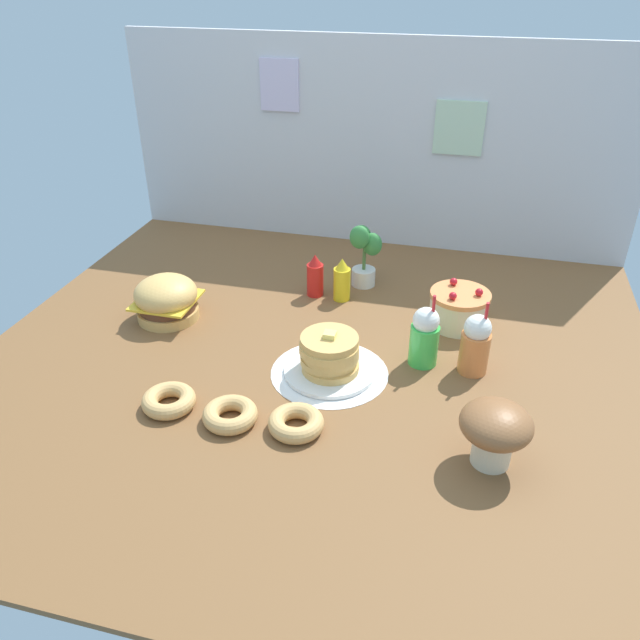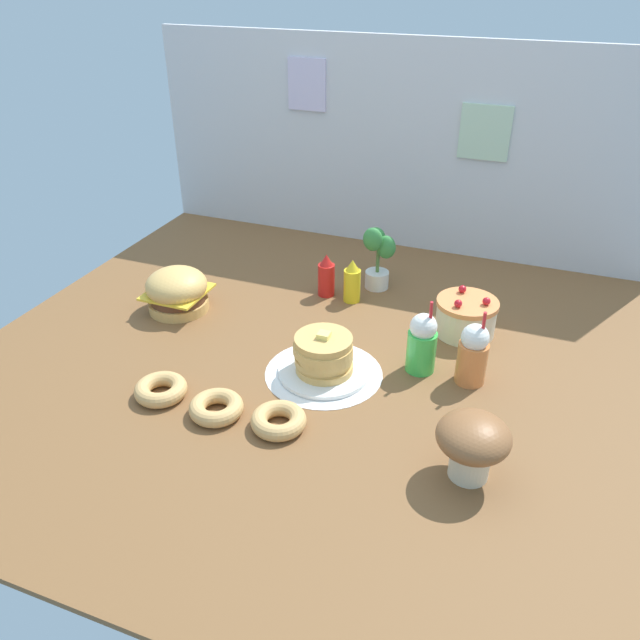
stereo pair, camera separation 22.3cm
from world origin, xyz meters
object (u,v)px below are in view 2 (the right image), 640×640
Objects in this scene: layer_cake at (466,317)px; donut_pink_glaze at (161,389)px; pancake_stack at (324,357)px; donut_chocolate at (216,407)px; mustard_bottle at (352,282)px; orange_float_cup at (473,354)px; donut_vanilla at (279,420)px; potted_plant at (378,255)px; cream_soda_cup at (422,343)px; ketchup_bottle at (326,276)px; mushroom_stool at (473,442)px; burger at (177,291)px.

layer_cake is 1.34× the size of donut_pink_glaze.
pancake_stack is 0.40m from donut_chocolate.
mustard_bottle is 0.67× the size of orange_float_cup.
pancake_stack reaches higher than donut_chocolate.
donut_vanilla is 0.99m from potted_plant.
layer_cake is at bearing 60.14° from donut_vanilla.
orange_float_cup reaches higher than mustard_bottle.
orange_float_cup reaches higher than donut_pink_glaze.
pancake_stack is 0.49m from orange_float_cup.
potted_plant reaches higher than cream_soda_cup.
pancake_stack is 1.70× the size of mustard_bottle.
donut_chocolate is at bearing -126.09° from pancake_stack.
cream_soda_cup is 0.56m from donut_vanilla.
layer_cake is at bearing -29.71° from potted_plant.
ketchup_bottle is 1.08× the size of donut_pink_glaze.
layer_cake is at bearing 47.63° from pancake_stack.
mushroom_stool is at bearing -48.92° from ketchup_bottle.
pancake_stack is 0.33m from cream_soda_cup.
donut_pink_glaze is at bearing -138.75° from layer_cake.
mushroom_stool is (0.07, -0.44, 0.01)m from orange_float_cup.
potted_plant is at bearing 91.34° from pancake_stack.
mushroom_stool reaches higher than donut_chocolate.
cream_soda_cup reaches higher than donut_pink_glaze.
layer_cake is at bearing 103.04° from orange_float_cup.
pancake_stack reaches higher than donut_pink_glaze.
pancake_stack is at bearing -16.59° from burger.
mustard_bottle is at bearing 144.67° from orange_float_cup.
burger is 0.83m from potted_plant.
burger is 0.70m from mustard_bottle.
ketchup_bottle is at bearing 170.63° from layer_cake.
potted_plant is at bearing 67.30° from mustard_bottle.
donut_pink_glaze is 0.99m from mushroom_stool.
ketchup_bottle is 0.67× the size of orange_float_cup.
potted_plant is at bearing 66.26° from donut_pink_glaze.
layer_cake is 0.86m from donut_vanilla.
ketchup_bottle is at bearing 32.77° from burger.
orange_float_cup reaches higher than donut_vanilla.
burger reaches higher than donut_chocolate.
donut_pink_glaze is at bearing -106.86° from ketchup_bottle.
cream_soda_cup is at bearing 31.00° from donut_pink_glaze.
ketchup_bottle is (0.51, 0.33, 0.00)m from burger.
potted_plant is at bearing 89.24° from donut_vanilla.
cream_soda_cup is 1.61× the size of donut_vanilla.
donut_vanilla is at bearing -0.54° from donut_pink_glaze.
pancake_stack is (0.70, -0.21, -0.02)m from burger.
mushroom_stool is at bearing -60.43° from potted_plant.
donut_pink_glaze is at bearing -63.68° from burger.
mustard_bottle is 0.54m from cream_soda_cup.
potted_plant is (-0.42, 0.24, 0.08)m from layer_cake.
potted_plant reaches higher than donut_chocolate.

